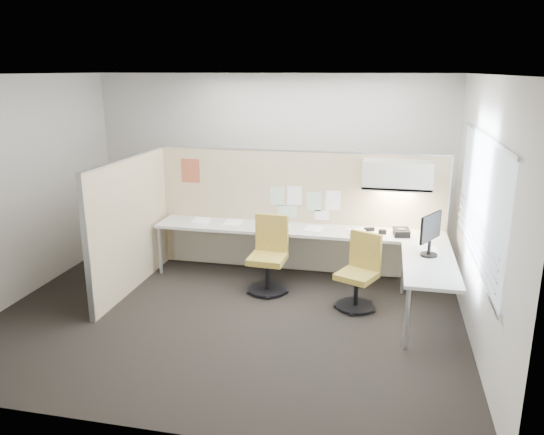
% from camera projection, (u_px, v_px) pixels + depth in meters
% --- Properties ---
extents(floor, '(5.50, 4.50, 0.01)m').
position_uv_depth(floor, '(231.00, 312.00, 6.46)').
color(floor, black).
rests_on(floor, ground).
extents(ceiling, '(5.50, 4.50, 0.01)m').
position_uv_depth(ceiling, '(225.00, 74.00, 5.70)').
color(ceiling, white).
rests_on(ceiling, wall_back).
extents(wall_back, '(5.50, 0.02, 2.80)m').
position_uv_depth(wall_back, '(270.00, 167.00, 8.19)').
color(wall_back, beige).
rests_on(wall_back, ground).
extents(wall_front, '(5.50, 0.02, 2.80)m').
position_uv_depth(wall_front, '(141.00, 270.00, 3.96)').
color(wall_front, beige).
rests_on(wall_front, ground).
extents(wall_left, '(0.02, 4.50, 2.80)m').
position_uv_depth(wall_left, '(18.00, 189.00, 6.64)').
color(wall_left, beige).
rests_on(wall_left, ground).
extents(wall_right, '(0.02, 4.50, 2.80)m').
position_uv_depth(wall_right, '(481.00, 214.00, 5.51)').
color(wall_right, beige).
rests_on(wall_right, ground).
extents(window_pane, '(0.01, 2.80, 1.30)m').
position_uv_depth(window_pane, '(480.00, 200.00, 5.48)').
color(window_pane, '#96A3AF').
rests_on(window_pane, wall_right).
extents(partition_back, '(4.10, 0.06, 1.75)m').
position_uv_depth(partition_back, '(298.00, 212.00, 7.61)').
color(partition_back, beige).
rests_on(partition_back, floor).
extents(partition_left, '(0.06, 2.20, 1.75)m').
position_uv_depth(partition_left, '(131.00, 224.00, 7.00)').
color(partition_left, beige).
rests_on(partition_left, floor).
extents(desk, '(4.00, 2.07, 0.73)m').
position_uv_depth(desk, '(320.00, 242.00, 7.16)').
color(desk, beige).
rests_on(desk, floor).
extents(overhead_bin, '(0.90, 0.36, 0.38)m').
position_uv_depth(overhead_bin, '(397.00, 175.00, 6.97)').
color(overhead_bin, beige).
rests_on(overhead_bin, partition_back).
extents(task_light_strip, '(0.60, 0.06, 0.02)m').
position_uv_depth(task_light_strip, '(396.00, 191.00, 7.02)').
color(task_light_strip, '#FFEABF').
rests_on(task_light_strip, overhead_bin).
extents(pinned_papers, '(1.01, 0.00, 0.47)m').
position_uv_depth(pinned_papers, '(303.00, 202.00, 7.52)').
color(pinned_papers, '#8CBF8C').
rests_on(pinned_papers, partition_back).
extents(poster, '(0.28, 0.00, 0.35)m').
position_uv_depth(poster, '(190.00, 171.00, 7.76)').
color(poster, '#FF5720').
rests_on(poster, partition_back).
extents(chair_left, '(0.52, 0.52, 0.99)m').
position_uv_depth(chair_left, '(269.00, 257.00, 6.99)').
color(chair_left, black).
rests_on(chair_left, floor).
extents(chair_right, '(0.57, 0.58, 0.92)m').
position_uv_depth(chair_right, '(359.00, 274.00, 6.50)').
color(chair_right, black).
rests_on(chair_right, floor).
extents(monitor, '(0.26, 0.44, 0.51)m').
position_uv_depth(monitor, '(430.00, 232.00, 6.17)').
color(monitor, black).
rests_on(monitor, desk).
extents(phone, '(0.24, 0.22, 0.12)m').
position_uv_depth(phone, '(401.00, 232.00, 6.97)').
color(phone, black).
rests_on(phone, desk).
extents(stapler, '(0.15, 0.08, 0.05)m').
position_uv_depth(stapler, '(369.00, 229.00, 7.20)').
color(stapler, black).
rests_on(stapler, desk).
extents(tape_dispenser, '(0.10, 0.07, 0.06)m').
position_uv_depth(tape_dispenser, '(382.00, 232.00, 7.07)').
color(tape_dispenser, black).
rests_on(tape_dispenser, desk).
extents(coat_hook, '(0.18, 0.41, 1.26)m').
position_uv_depth(coat_hook, '(95.00, 195.00, 6.23)').
color(coat_hook, silver).
rests_on(coat_hook, partition_left).
extents(paper_stack_0, '(0.25, 0.31, 0.03)m').
position_uv_depth(paper_stack_0, '(201.00, 221.00, 7.63)').
color(paper_stack_0, white).
rests_on(paper_stack_0, desk).
extents(paper_stack_1, '(0.24, 0.31, 0.02)m').
position_uv_depth(paper_stack_1, '(233.00, 223.00, 7.57)').
color(paper_stack_1, white).
rests_on(paper_stack_1, desk).
extents(paper_stack_2, '(0.26, 0.32, 0.04)m').
position_uv_depth(paper_stack_2, '(279.00, 228.00, 7.26)').
color(paper_stack_2, white).
rests_on(paper_stack_2, desk).
extents(paper_stack_3, '(0.24, 0.31, 0.01)m').
position_uv_depth(paper_stack_3, '(314.00, 229.00, 7.29)').
color(paper_stack_3, white).
rests_on(paper_stack_3, desk).
extents(paper_stack_4, '(0.29, 0.34, 0.03)m').
position_uv_depth(paper_stack_4, '(358.00, 232.00, 7.10)').
color(paper_stack_4, white).
rests_on(paper_stack_4, desk).
extents(paper_stack_5, '(0.25, 0.32, 0.02)m').
position_uv_depth(paper_stack_5, '(428.00, 251.00, 6.40)').
color(paper_stack_5, white).
rests_on(paper_stack_5, desk).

